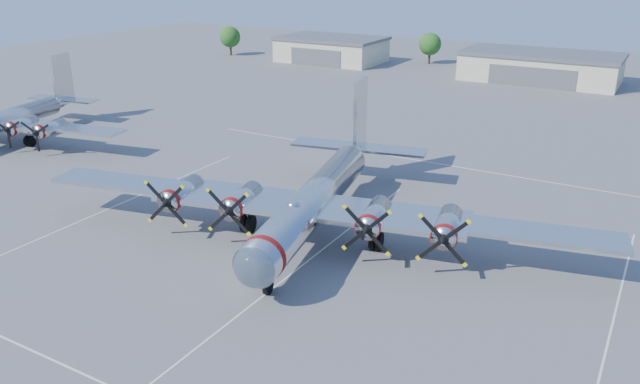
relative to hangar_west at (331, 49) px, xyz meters
The scene contains 8 objects.
ground 93.54m from the hangar_west, 61.23° to the right, with size 260.00×260.00×0.00m, color #5B5B5E.
parking_lines 95.08m from the hangar_west, 61.74° to the right, with size 60.00×50.08×0.01m.
hangar_west is the anchor object (origin of this frame).
hangar_center 45.00m from the hangar_west, ahead, with size 28.60×14.60×5.40m.
tree_far_west 25.36m from the hangar_west, behind, with size 4.80×4.80×6.64m.
tree_west 21.61m from the hangar_west, 21.89° to the left, with size 4.80×4.80×6.64m.
main_bomber_b29 90.66m from the hangar_west, 61.83° to the right, with size 48.61×33.25×10.75m, color silver, non-canonical shape.
bomber_west 75.46m from the hangar_west, 94.45° to the right, with size 36.09×25.55×9.53m, color silver, non-canonical shape.
Camera 1 is at (22.79, -41.08, 22.87)m, focal length 35.00 mm.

